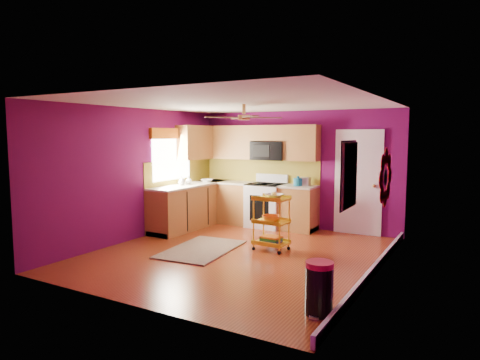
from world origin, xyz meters
The scene contains 18 objects.
ground centered at (0.00, 0.00, 0.00)m, with size 5.00×5.00×0.00m, color maroon.
room_envelope centered at (0.03, 0.00, 1.63)m, with size 4.54×5.04×2.52m.
lower_cabinets centered at (-1.35, 1.82, 0.43)m, with size 2.81×2.31×0.94m.
electric_range centered at (-0.55, 2.17, 0.48)m, with size 0.76×0.66×1.13m.
upper_cabinetry centered at (-1.24, 2.17, 1.80)m, with size 2.80×2.30×1.26m.
left_window centered at (-2.22, 1.05, 1.74)m, with size 0.08×1.35×1.08m.
panel_door centered at (1.35, 2.47, 1.02)m, with size 0.95×0.11×2.15m.
right_wall_art centered at (2.23, -0.34, 1.44)m, with size 0.04×2.74×1.04m.
ceiling_fan centered at (0.00, 0.20, 2.29)m, with size 1.01×1.01×0.26m.
shag_rug centered at (-0.68, -0.09, 0.01)m, with size 1.01×1.64×0.02m, color black.
rolling_cart centered at (0.38, 0.51, 0.53)m, with size 0.59×0.44×1.02m.
trash_can centered at (1.99, -1.64, 0.30)m, with size 0.39×0.39×0.60m.
teal_kettle centered at (0.18, 2.17, 1.02)m, with size 0.18×0.18×0.21m.
toaster centered at (0.29, 2.26, 1.03)m, with size 0.22×0.15×0.18m, color beige.
soap_bottle_a centered at (-2.01, 1.11, 1.03)m, with size 0.08×0.08×0.18m, color #EA3F72.
soap_bottle_b centered at (-1.96, 1.28, 1.03)m, with size 0.14×0.14×0.18m, color white.
counter_dish centered at (-1.88, 1.87, 0.97)m, with size 0.25×0.25×0.06m, color white.
counter_cup centered at (-1.98, 1.06, 0.99)m, with size 0.13×0.13×0.10m, color white.
Camera 1 is at (3.51, -6.06, 1.99)m, focal length 32.00 mm.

